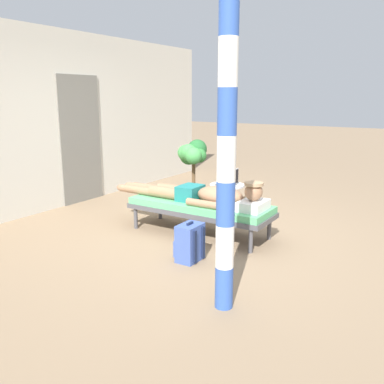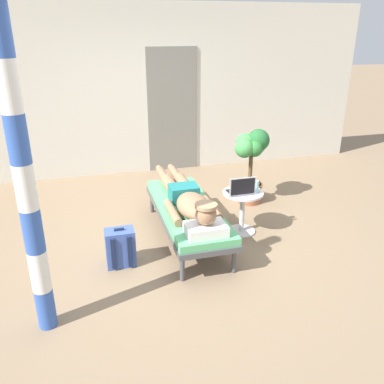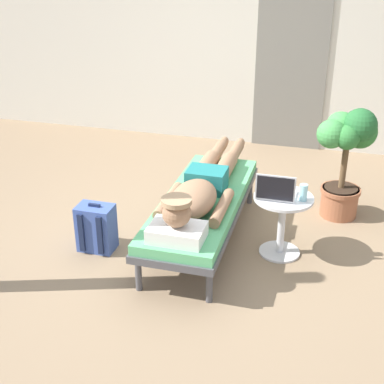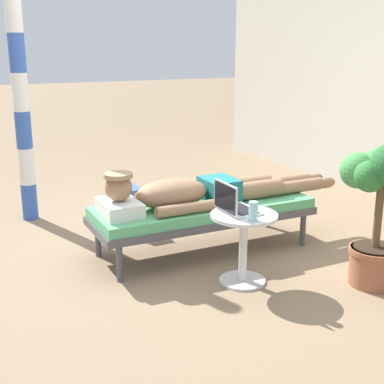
% 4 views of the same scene
% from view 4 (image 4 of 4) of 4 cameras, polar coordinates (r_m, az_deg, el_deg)
% --- Properties ---
extents(ground_plane, '(40.00, 40.00, 0.00)m').
position_cam_4_polar(ground_plane, '(4.60, 0.51, -5.98)').
color(ground_plane, '#8C7256').
extents(lounge_chair, '(0.64, 1.85, 0.42)m').
position_cam_4_polar(lounge_chair, '(4.44, 1.21, -2.06)').
color(lounge_chair, '#4C4C51').
rests_on(lounge_chair, ground).
extents(person_reclining, '(0.53, 2.17, 0.33)m').
position_cam_4_polar(person_reclining, '(4.36, 0.60, 0.02)').
color(person_reclining, white).
rests_on(person_reclining, lounge_chair).
extents(side_table, '(0.48, 0.48, 0.52)m').
position_cam_4_polar(side_table, '(3.86, 5.47, -4.69)').
color(side_table, silver).
rests_on(side_table, ground).
extents(laptop, '(0.31, 0.24, 0.23)m').
position_cam_4_polar(laptop, '(3.82, 4.43, -1.36)').
color(laptop, silver).
rests_on(laptop, side_table).
extents(drink_glass, '(0.06, 0.06, 0.13)m').
position_cam_4_polar(drink_glass, '(3.66, 6.54, -2.03)').
color(drink_glass, '#99D8E5').
rests_on(drink_glass, side_table).
extents(backpack, '(0.30, 0.26, 0.42)m').
position_cam_4_polar(backpack, '(5.06, -6.78, -1.70)').
color(backpack, '#3F59A5').
rests_on(backpack, ground).
extents(potted_plant, '(0.53, 0.53, 1.05)m').
position_cam_4_polar(potted_plant, '(3.95, 19.74, -0.19)').
color(potted_plant, '#9E5B3D').
rests_on(potted_plant, ground).
extents(porch_post, '(0.15, 0.15, 2.49)m').
position_cam_4_polar(porch_post, '(5.34, -17.81, 10.09)').
color(porch_post, '#3359B2').
rests_on(porch_post, ground).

